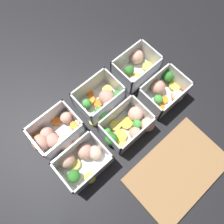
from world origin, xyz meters
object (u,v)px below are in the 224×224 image
(container_near_left, at_px, (135,68))
(container_far_left, at_px, (164,91))
(container_far_right, at_px, (81,160))
(container_far_center, at_px, (129,126))
(container_near_right, at_px, (56,135))
(container_near_center, at_px, (102,100))

(container_near_left, distance_m, container_far_left, 0.12)
(container_near_left, distance_m, container_far_right, 0.35)
(container_far_left, relative_size, container_far_center, 0.98)
(container_far_left, bearing_deg, container_near_right, -18.51)
(container_far_left, height_order, container_far_right, same)
(container_near_center, distance_m, container_far_right, 0.20)
(container_near_left, xyz_separation_m, container_near_center, (0.16, 0.01, 0.00))
(container_far_left, bearing_deg, container_far_right, -1.23)
(container_near_right, bearing_deg, container_far_left, 161.49)
(container_far_center, relative_size, container_far_right, 1.16)
(container_near_left, relative_size, container_far_left, 0.91)
(container_near_left, bearing_deg, container_near_right, 1.20)
(container_near_left, relative_size, container_near_center, 0.99)
(container_near_center, height_order, container_far_center, same)
(container_near_left, xyz_separation_m, container_far_center, (0.16, 0.13, -0.00))
(container_near_right, bearing_deg, container_far_center, 145.08)
(container_near_left, height_order, container_far_center, same)
(container_far_left, bearing_deg, container_far_center, 3.15)
(container_near_center, bearing_deg, container_near_left, -174.76)
(container_far_right, bearing_deg, container_far_center, 174.48)
(container_far_center, height_order, container_far_right, same)
(container_near_right, xyz_separation_m, container_far_left, (-0.35, 0.12, 0.00))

